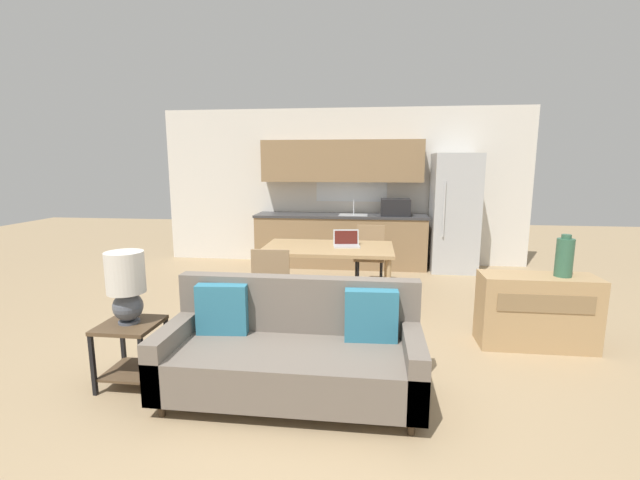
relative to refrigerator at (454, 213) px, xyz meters
The scene contains 13 objects.
ground_plane 4.72m from the refrigerator, 113.84° to the right, with size 20.00×20.00×0.00m, color #9E8460.
wall_back 1.95m from the refrigerator, 167.80° to the left, with size 6.40×0.07×2.70m.
kitchen_counter 1.85m from the refrigerator, behind, with size 2.91×0.65×2.15m.
refrigerator is the anchor object (origin of this frame).
dining_table 2.75m from the refrigerator, 133.20° to the right, with size 1.60×0.98×0.74m.
couch 4.64m from the refrigerator, 114.59° to the right, with size 1.93×0.80×0.87m.
side_table 5.32m from the refrigerator, 127.52° to the right, with size 0.44×0.44×0.51m.
table_lamp 5.28m from the refrigerator, 127.62° to the right, with size 0.29×0.29×0.57m.
credenza 3.10m from the refrigerator, 85.13° to the right, with size 1.07×0.41×0.71m.
vase 3.07m from the refrigerator, 81.37° to the right, with size 0.16×0.16×0.40m.
dining_chair_near_left 3.73m from the refrigerator, 130.05° to the right, with size 0.44×0.44×0.88m.
dining_chair_far_right 1.84m from the refrigerator, 139.73° to the right, with size 0.44×0.44×0.88m.
laptop 2.54m from the refrigerator, 130.51° to the right, with size 0.35×0.30×0.20m.
Camera 1 is at (0.53, -2.96, 1.75)m, focal length 24.00 mm.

